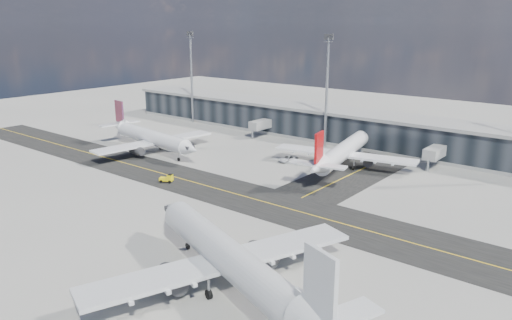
% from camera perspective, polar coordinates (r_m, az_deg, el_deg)
% --- Properties ---
extents(ground, '(300.00, 300.00, 0.00)m').
position_cam_1_polar(ground, '(97.81, -6.92, -3.64)').
color(ground, gray).
rests_on(ground, ground).
extents(taxiway_lanes, '(180.00, 63.00, 0.03)m').
position_cam_1_polar(taxiway_lanes, '(102.71, -1.11, -2.57)').
color(taxiway_lanes, black).
rests_on(taxiway_lanes, ground).
extents(terminal_concourse, '(152.00, 19.80, 8.80)m').
position_cam_1_polar(terminal_concourse, '(139.16, 9.41, 3.81)').
color(terminal_concourse, black).
rests_on(terminal_concourse, ground).
extents(floodlight_masts, '(102.50, 0.70, 28.90)m').
position_cam_1_polar(floodlight_masts, '(131.37, 8.11, 8.27)').
color(floodlight_masts, gray).
rests_on(floodlight_masts, ground).
extents(airliner_af, '(38.07, 32.57, 11.28)m').
position_cam_1_polar(airliner_af, '(128.62, -11.91, 2.55)').
color(airliner_af, white).
rests_on(airliner_af, ground).
extents(airliner_redtail, '(32.70, 38.10, 11.34)m').
position_cam_1_polar(airliner_redtail, '(113.29, 9.85, 0.91)').
color(airliner_redtail, white).
rests_on(airliner_redtail, ground).
extents(airliner_near, '(41.18, 35.59, 12.60)m').
position_cam_1_polar(airliner_near, '(61.72, -2.95, -11.28)').
color(airliner_near, '#B9BBBE').
rests_on(airliner_near, ground).
extents(baggage_tug, '(3.04, 2.44, 1.72)m').
position_cam_1_polar(baggage_tug, '(104.03, -10.08, -2.08)').
color(baggage_tug, yellow).
rests_on(baggage_tug, ground).
extents(service_van, '(3.02, 5.36, 1.41)m').
position_cam_1_polar(service_van, '(117.83, 3.66, 0.15)').
color(service_van, white).
rests_on(service_van, ground).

